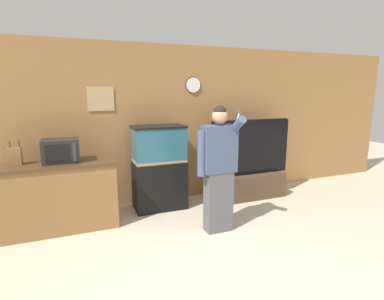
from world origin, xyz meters
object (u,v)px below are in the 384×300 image
(tv_on_stand, at_px, (250,176))
(person_standing, at_px, (218,168))
(aquarium_on_stand, at_px, (159,168))
(knife_block, at_px, (15,156))
(counter_island, at_px, (61,196))
(microwave, at_px, (61,151))

(tv_on_stand, xyz_separation_m, person_standing, (-1.09, -0.93, 0.48))
(aquarium_on_stand, bearing_deg, knife_block, -174.38)
(person_standing, bearing_deg, knife_block, 160.19)
(counter_island, distance_m, microwave, 0.62)
(counter_island, height_order, tv_on_stand, tv_on_stand)
(knife_block, height_order, tv_on_stand, tv_on_stand)
(tv_on_stand, distance_m, person_standing, 1.51)
(microwave, distance_m, person_standing, 2.08)
(knife_block, relative_size, aquarium_on_stand, 0.24)
(counter_island, relative_size, microwave, 3.20)
(aquarium_on_stand, distance_m, tv_on_stand, 1.63)
(counter_island, xyz_separation_m, tv_on_stand, (3.03, 0.11, -0.07))
(knife_block, xyz_separation_m, person_standing, (2.44, -0.88, -0.17))
(counter_island, relative_size, tv_on_stand, 0.98)
(counter_island, xyz_separation_m, microwave, (0.04, 0.01, 0.62))
(tv_on_stand, bearing_deg, knife_block, -179.15)
(knife_block, distance_m, tv_on_stand, 3.59)
(aquarium_on_stand, bearing_deg, counter_island, -170.26)
(counter_island, height_order, microwave, microwave)
(aquarium_on_stand, xyz_separation_m, tv_on_stand, (1.60, -0.14, -0.27))
(counter_island, xyz_separation_m, knife_block, (-0.50, 0.06, 0.58))
(knife_block, bearing_deg, counter_island, -6.48)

